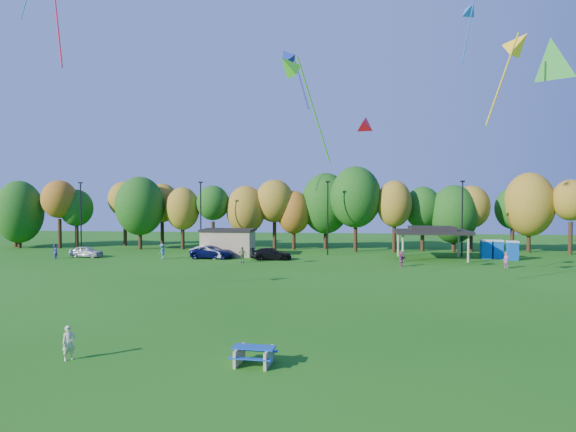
# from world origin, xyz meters

# --- Properties ---
(ground) EXTENTS (160.00, 160.00, 0.00)m
(ground) POSITION_xyz_m (0.00, 0.00, 0.00)
(ground) COLOR #19600F
(ground) RESTS_ON ground
(tree_line) EXTENTS (93.57, 10.55, 11.15)m
(tree_line) POSITION_xyz_m (-1.03, 45.51, 5.91)
(tree_line) COLOR black
(tree_line) RESTS_ON ground
(lamp_posts) EXTENTS (64.50, 0.25, 9.09)m
(lamp_posts) POSITION_xyz_m (2.00, 40.00, 4.90)
(lamp_posts) COLOR black
(lamp_posts) RESTS_ON ground
(utility_building) EXTENTS (6.30, 4.30, 3.25)m
(utility_building) POSITION_xyz_m (-10.00, 38.00, 1.64)
(utility_building) COLOR tan
(utility_building) RESTS_ON ground
(pavilion) EXTENTS (8.20, 6.20, 3.77)m
(pavilion) POSITION_xyz_m (14.00, 37.00, 3.23)
(pavilion) COLOR tan
(pavilion) RESTS_ON ground
(porta_potties) EXTENTS (3.75, 2.34, 2.18)m
(porta_potties) POSITION_xyz_m (21.64, 38.01, 1.10)
(porta_potties) COLOR #0D50B5
(porta_potties) RESTS_ON ground
(picnic_table) EXTENTS (1.89, 1.61, 0.77)m
(picnic_table) POSITION_xyz_m (0.50, -1.97, 0.45)
(picnic_table) COLOR tan
(picnic_table) RESTS_ON ground
(kite_flyer) EXTENTS (0.64, 0.64, 1.49)m
(kite_flyer) POSITION_xyz_m (-7.55, -2.28, 0.75)
(kite_flyer) COLOR beige
(kite_flyer) RESTS_ON ground
(car_a) EXTENTS (4.06, 1.96, 1.34)m
(car_a) POSITION_xyz_m (-26.32, 34.39, 0.67)
(car_a) COLOR silver
(car_a) RESTS_ON ground
(car_b) EXTENTS (4.69, 2.94, 1.46)m
(car_b) POSITION_xyz_m (-11.64, 35.05, 0.73)
(car_b) COLOR #A2A1A6
(car_b) RESTS_ON ground
(car_c) EXTENTS (5.25, 2.58, 1.43)m
(car_c) POSITION_xyz_m (-11.11, 34.90, 0.72)
(car_c) COLOR #0A0E41
(car_c) RESTS_ON ground
(car_d) EXTENTS (4.78, 2.25, 1.35)m
(car_d) POSITION_xyz_m (-4.16, 34.38, 0.67)
(car_d) COLOR black
(car_d) RESTS_ON ground
(far_person_0) EXTENTS (1.09, 0.74, 1.72)m
(far_person_0) POSITION_xyz_m (-6.91, 31.40, 0.86)
(far_person_0) COLOR #69814F
(far_person_0) RESTS_ON ground
(far_person_1) EXTENTS (0.87, 1.24, 1.76)m
(far_person_1) POSITION_xyz_m (-16.76, 33.74, 0.88)
(far_person_1) COLOR teal
(far_person_1) RESTS_ON ground
(far_person_2) EXTENTS (0.71, 0.87, 1.68)m
(far_person_2) POSITION_xyz_m (-29.29, 32.65, 0.84)
(far_person_2) COLOR #5956BE
(far_person_2) RESTS_ON ground
(far_person_3) EXTENTS (1.06, 1.53, 1.59)m
(far_person_3) POSITION_xyz_m (9.91, 30.18, 0.79)
(far_person_3) COLOR #AD4877
(far_person_3) RESTS_ON ground
(far_person_4) EXTENTS (0.68, 0.68, 1.59)m
(far_person_4) POSITION_xyz_m (20.13, 30.06, 0.80)
(far_person_4) COLOR #BA5797
(far_person_4) RESTS_ON ground
(kite_1) EXTENTS (1.14, 1.39, 1.22)m
(kite_1) POSITION_xyz_m (5.27, 3.60, 10.87)
(kite_1) COLOR red
(kite_2) EXTENTS (1.96, 3.87, 6.50)m
(kite_2) POSITION_xyz_m (15.70, 27.08, 24.63)
(kite_2) COLOR blue
(kite_8) EXTENTS (4.09, 3.03, 7.47)m
(kite_8) POSITION_xyz_m (0.50, 10.98, 15.70)
(kite_8) COLOR green
(kite_10) EXTENTS (2.62, 2.20, 4.52)m
(kite_10) POSITION_xyz_m (0.09, 13.49, 17.04)
(kite_10) COLOR navy
(kite_14) EXTENTS (3.05, 2.75, 5.57)m
(kite_14) POSITION_xyz_m (13.79, 7.10, 15.58)
(kite_14) COLOR yellow
(kite_15) EXTENTS (3.97, 4.87, 8.13)m
(kite_15) POSITION_xyz_m (15.69, 7.10, 14.84)
(kite_15) COLOR #47CA49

